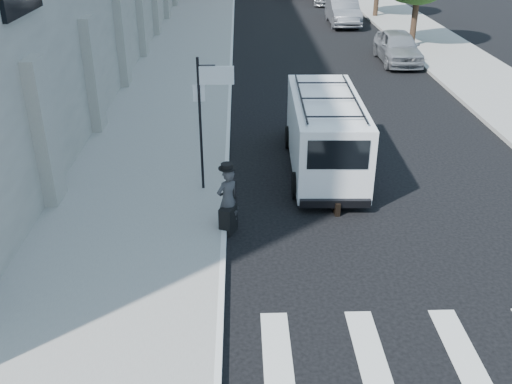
{
  "coord_description": "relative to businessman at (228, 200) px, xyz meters",
  "views": [
    {
      "loc": [
        -1.58,
        -10.47,
        6.95
      ],
      "look_at": [
        -1.26,
        0.64,
        1.3
      ],
      "focal_mm": 40.0,
      "sensor_mm": 36.0,
      "label": 1
    }
  ],
  "objects": [
    {
      "name": "ground",
      "position": [
        1.9,
        -1.24,
        -0.8
      ],
      "size": [
        120.0,
        120.0,
        0.0
      ],
      "primitive_type": "plane",
      "color": "black",
      "rests_on": "ground"
    },
    {
      "name": "sidewalk_left",
      "position": [
        -2.35,
        14.76,
        -0.72
      ],
      "size": [
        4.5,
        48.0,
        0.15
      ],
      "primitive_type": "cube",
      "color": "gray",
      "rests_on": "ground"
    },
    {
      "name": "sidewalk_right",
      "position": [
        10.9,
        18.76,
        -0.72
      ],
      "size": [
        4.0,
        56.0,
        0.15
      ],
      "primitive_type": "cube",
      "color": "gray",
      "rests_on": "ground"
    },
    {
      "name": "sign_pole",
      "position": [
        -0.46,
        1.96,
        1.86
      ],
      "size": [
        1.03,
        0.07,
        3.5
      ],
      "color": "black",
      "rests_on": "sidewalk_left"
    },
    {
      "name": "businessman",
      "position": [
        0.0,
        0.0,
        0.0
      ],
      "size": [
        0.69,
        0.64,
        1.59
      ],
      "primitive_type": "imported",
      "rotation": [
        0.0,
        0.0,
        3.74
      ],
      "color": "#3A3A3D",
      "rests_on": "ground"
    },
    {
      "name": "briefcase",
      "position": [
        2.68,
        0.76,
        -0.63
      ],
      "size": [
        0.16,
        0.45,
        0.34
      ],
      "primitive_type": "cube",
      "rotation": [
        0.0,
        0.0,
        0.09
      ],
      "color": "black",
      "rests_on": "ground"
    },
    {
      "name": "suitcase",
      "position": [
        0.0,
        -0.1,
        -0.46
      ],
      "size": [
        0.45,
        0.54,
        1.28
      ],
      "rotation": [
        0.0,
        0.0,
        -0.41
      ],
      "color": "black",
      "rests_on": "ground"
    },
    {
      "name": "cargo_van",
      "position": [
        2.7,
        3.45,
        0.32
      ],
      "size": [
        2.12,
        5.72,
        2.15
      ],
      "rotation": [
        0.0,
        0.0,
        -0.02
      ],
      "color": "white",
      "rests_on": "ground"
    },
    {
      "name": "parked_car_a",
      "position": [
        7.95,
        15.72,
        -0.04
      ],
      "size": [
        1.88,
        4.47,
        1.51
      ],
      "primitive_type": "imported",
      "rotation": [
        0.0,
        0.0,
        -0.02
      ],
      "color": "gray",
      "rests_on": "ground"
    },
    {
      "name": "parked_car_b",
      "position": [
        6.9,
        25.44,
        0.02
      ],
      "size": [
        1.8,
        4.98,
        1.63
      ],
      "primitive_type": "imported",
      "rotation": [
        0.0,
        0.0,
        -0.02
      ],
      "color": "slate",
      "rests_on": "ground"
    }
  ]
}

